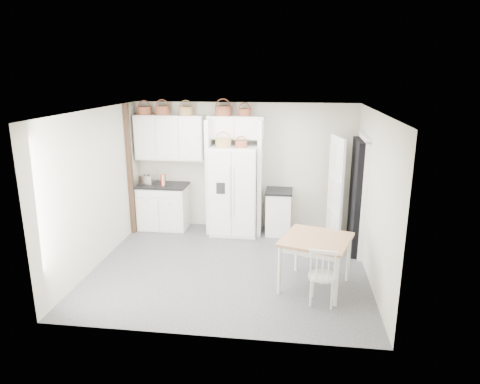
# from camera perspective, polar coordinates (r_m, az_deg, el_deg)

# --- Properties ---
(floor) EXTENTS (4.50, 4.50, 0.00)m
(floor) POSITION_cam_1_polar(r_m,az_deg,el_deg) (7.34, -1.33, -9.90)
(floor) COLOR #313132
(floor) RESTS_ON ground
(ceiling) EXTENTS (4.50, 4.50, 0.00)m
(ceiling) POSITION_cam_1_polar(r_m,az_deg,el_deg) (6.65, -1.48, 10.76)
(ceiling) COLOR white
(ceiling) RESTS_ON wall_back
(wall_back) EXTENTS (4.50, 0.00, 4.50)m
(wall_back) POSITION_cam_1_polar(r_m,az_deg,el_deg) (8.81, 0.57, 3.41)
(wall_back) COLOR #BDB8A8
(wall_back) RESTS_ON floor
(wall_left) EXTENTS (0.00, 4.00, 4.00)m
(wall_left) POSITION_cam_1_polar(r_m,az_deg,el_deg) (7.55, -18.53, 0.51)
(wall_left) COLOR #BDB8A8
(wall_left) RESTS_ON floor
(wall_right) EXTENTS (0.00, 4.00, 4.00)m
(wall_right) POSITION_cam_1_polar(r_m,az_deg,el_deg) (6.92, 17.35, -0.72)
(wall_right) COLOR #BDB8A8
(wall_right) RESTS_ON floor
(refrigerator) EXTENTS (0.92, 0.74, 1.78)m
(refrigerator) POSITION_cam_1_polar(r_m,az_deg,el_deg) (8.56, -0.74, 0.21)
(refrigerator) COLOR white
(refrigerator) RESTS_ON floor
(base_cab_left) EXTENTS (0.98, 0.62, 0.91)m
(base_cab_left) POSITION_cam_1_polar(r_m,az_deg,el_deg) (9.09, -10.13, -1.99)
(base_cab_left) COLOR silver
(base_cab_left) RESTS_ON floor
(base_cab_right) EXTENTS (0.49, 0.59, 0.87)m
(base_cab_right) POSITION_cam_1_polar(r_m,az_deg,el_deg) (8.69, 5.16, -2.75)
(base_cab_right) COLOR silver
(base_cab_right) RESTS_ON floor
(dining_table) EXTENTS (1.20, 1.20, 0.80)m
(dining_table) POSITION_cam_1_polar(r_m,az_deg,el_deg) (6.63, 9.97, -9.28)
(dining_table) COLOR olive
(dining_table) RESTS_ON floor
(windsor_chair) EXTENTS (0.46, 0.43, 0.84)m
(windsor_chair) POSITION_cam_1_polar(r_m,az_deg,el_deg) (6.20, 11.00, -10.95)
(windsor_chair) COLOR silver
(windsor_chair) RESTS_ON floor
(counter_left) EXTENTS (1.02, 0.66, 0.04)m
(counter_left) POSITION_cam_1_polar(r_m,az_deg,el_deg) (8.96, -10.27, 0.91)
(counter_left) COLOR black
(counter_left) RESTS_ON base_cab_left
(counter_right) EXTENTS (0.53, 0.63, 0.04)m
(counter_right) POSITION_cam_1_polar(r_m,az_deg,el_deg) (8.56, 5.23, 0.12)
(counter_right) COLOR black
(counter_right) RESTS_ON base_cab_right
(toaster) EXTENTS (0.32, 0.22, 0.20)m
(toaster) POSITION_cam_1_polar(r_m,az_deg,el_deg) (8.93, -12.33, 1.57)
(toaster) COLOR silver
(toaster) RESTS_ON counter_left
(cookbook_red) EXTENTS (0.07, 0.16, 0.23)m
(cookbook_red) POSITION_cam_1_polar(r_m,az_deg,el_deg) (8.84, -10.21, 1.61)
(cookbook_red) COLOR #A9100C
(cookbook_red) RESTS_ON counter_left
(cookbook_cream) EXTENTS (0.04, 0.15, 0.23)m
(cookbook_cream) POSITION_cam_1_polar(r_m,az_deg,el_deg) (8.83, -10.16, 1.61)
(cookbook_cream) COLOR beige
(cookbook_cream) RESTS_ON counter_left
(basket_upper_a) EXTENTS (0.28, 0.28, 0.16)m
(basket_upper_a) POSITION_cam_1_polar(r_m,az_deg,el_deg) (8.94, -12.62, 10.54)
(basket_upper_a) COLOR brown
(basket_upper_a) RESTS_ON upper_cabinet
(basket_upper_b) EXTENTS (0.29, 0.29, 0.17)m
(basket_upper_b) POSITION_cam_1_polar(r_m,az_deg,el_deg) (8.82, -10.29, 10.65)
(basket_upper_b) COLOR brown
(basket_upper_b) RESTS_ON upper_cabinet
(basket_upper_c) EXTENTS (0.29, 0.29, 0.17)m
(basket_upper_c) POSITION_cam_1_polar(r_m,az_deg,el_deg) (8.68, -7.21, 10.67)
(basket_upper_c) COLOR #9B7C46
(basket_upper_c) RESTS_ON upper_cabinet
(basket_bridge_a) EXTENTS (0.33, 0.33, 0.18)m
(basket_bridge_a) POSITION_cam_1_polar(r_m,az_deg,el_deg) (8.53, -2.28, 10.76)
(basket_bridge_a) COLOR brown
(basket_bridge_a) RESTS_ON bridge_cabinet
(basket_bridge_b) EXTENTS (0.25, 0.25, 0.14)m
(basket_bridge_b) POSITION_cam_1_polar(r_m,az_deg,el_deg) (8.47, 0.61, 10.59)
(basket_bridge_b) COLOR brown
(basket_bridge_b) RESTS_ON bridge_cabinet
(basket_fridge_a) EXTENTS (0.31, 0.31, 0.16)m
(basket_fridge_a) POSITION_cam_1_polar(r_m,az_deg,el_deg) (8.29, -2.25, 6.56)
(basket_fridge_a) COLOR #9B7C46
(basket_fridge_a) RESTS_ON refrigerator
(basket_fridge_b) EXTENTS (0.22, 0.22, 0.12)m
(basket_fridge_b) POSITION_cam_1_polar(r_m,az_deg,el_deg) (8.24, 0.15, 6.37)
(basket_fridge_b) COLOR brown
(basket_fridge_b) RESTS_ON refrigerator
(upper_cabinet) EXTENTS (1.40, 0.34, 0.90)m
(upper_cabinet) POSITION_cam_1_polar(r_m,az_deg,el_deg) (8.84, -9.33, 7.20)
(upper_cabinet) COLOR silver
(upper_cabinet) RESTS_ON wall_back
(bridge_cabinet) EXTENTS (1.12, 0.34, 0.45)m
(bridge_cabinet) POSITION_cam_1_polar(r_m,az_deg,el_deg) (8.52, -0.57, 8.62)
(bridge_cabinet) COLOR silver
(bridge_cabinet) RESTS_ON wall_back
(fridge_panel_left) EXTENTS (0.08, 0.60, 2.30)m
(fridge_panel_left) POSITION_cam_1_polar(r_m,az_deg,el_deg) (8.66, -4.02, 2.13)
(fridge_panel_left) COLOR silver
(fridge_panel_left) RESTS_ON floor
(fridge_panel_right) EXTENTS (0.08, 0.60, 2.30)m
(fridge_panel_right) POSITION_cam_1_polar(r_m,az_deg,el_deg) (8.52, 2.73, 1.93)
(fridge_panel_right) COLOR silver
(fridge_panel_right) RESTS_ON floor
(trim_post) EXTENTS (0.09, 0.09, 2.60)m
(trim_post) POSITION_cam_1_polar(r_m,az_deg,el_deg) (8.73, -14.46, 2.79)
(trim_post) COLOR #442C1C
(trim_post) RESTS_ON floor
(doorway_void) EXTENTS (0.18, 0.85, 2.05)m
(doorway_void) POSITION_cam_1_polar(r_m,az_deg,el_deg) (7.93, 15.37, -0.60)
(doorway_void) COLOR black
(doorway_void) RESTS_ON floor
(door_slab) EXTENTS (0.21, 0.79, 2.05)m
(door_slab) POSITION_cam_1_polar(r_m,az_deg,el_deg) (8.21, 12.58, 0.13)
(door_slab) COLOR white
(door_slab) RESTS_ON floor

